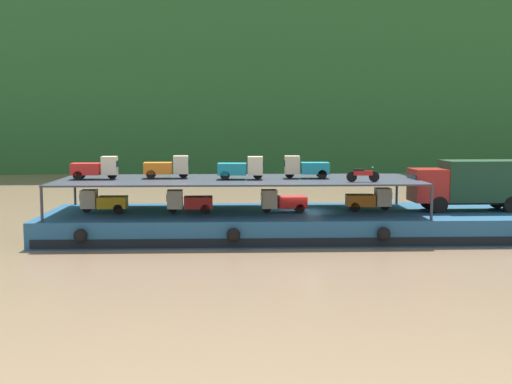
{
  "coord_description": "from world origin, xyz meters",
  "views": [
    {
      "loc": [
        -4.26,
        -39.15,
        6.85
      ],
      "look_at": [
        -2.71,
        0.0,
        2.7
      ],
      "focal_mm": 45.44,
      "sensor_mm": 36.0,
      "label": 1
    }
  ],
  "objects": [
    {
      "name": "mini_truck_upper_fore",
      "position": [
        -3.6,
        -0.3,
        4.19
      ],
      "size": [
        2.78,
        1.28,
        1.38
      ],
      "color": "teal",
      "rests_on": "cargo_rack"
    },
    {
      "name": "mini_truck_upper_bow",
      "position": [
        0.36,
        0.3,
        4.19
      ],
      "size": [
        2.77,
        1.26,
        1.38
      ],
      "color": "teal",
      "rests_on": "cargo_rack"
    },
    {
      "name": "hillside_far_bank",
      "position": [
        0.0,
        62.35,
        22.65
      ],
      "size": [
        141.63,
        27.63,
        40.21
      ],
      "color": "#235628",
      "rests_on": "ground"
    },
    {
      "name": "cargo_rack",
      "position": [
        -3.8,
        0.0,
        3.44
      ],
      "size": [
        21.64,
        7.76,
        2.0
      ],
      "color": "#2D333D",
      "rests_on": "cargo_barge"
    },
    {
      "name": "mini_truck_lower_aft",
      "position": [
        -6.76,
        -0.41,
        2.19
      ],
      "size": [
        2.77,
        1.26,
        1.38
      ],
      "color": "red",
      "rests_on": "cargo_barge"
    },
    {
      "name": "ground_plane",
      "position": [
        0.0,
        0.0,
        0.0
      ],
      "size": [
        400.0,
        400.0,
        0.0
      ],
      "primitive_type": "plane",
      "color": "#7F664C"
    },
    {
      "name": "mini_truck_lower_stern",
      "position": [
        -11.95,
        -0.08,
        2.19
      ],
      "size": [
        2.74,
        1.2,
        1.38
      ],
      "color": "gold",
      "rests_on": "cargo_barge"
    },
    {
      "name": "covered_lorry",
      "position": [
        10.44,
        -0.09,
        3.19
      ],
      "size": [
        7.89,
        2.43,
        3.1
      ],
      "color": "maroon",
      "rests_on": "cargo_barge"
    },
    {
      "name": "mini_truck_lower_mid",
      "position": [
        -1.1,
        -0.44,
        2.19
      ],
      "size": [
        2.78,
        1.27,
        1.38
      ],
      "color": "red",
      "rests_on": "cargo_barge"
    },
    {
      "name": "motorcycle_upper_port",
      "position": [
        3.34,
        -2.33,
        3.93
      ],
      "size": [
        1.9,
        0.55,
        0.87
      ],
      "color": "black",
      "rests_on": "cargo_rack"
    },
    {
      "name": "mini_truck_upper_mid",
      "position": [
        -8.14,
        0.66,
        4.19
      ],
      "size": [
        2.79,
        1.29,
        1.38
      ],
      "color": "orange",
      "rests_on": "cargo_rack"
    },
    {
      "name": "cargo_barge",
      "position": [
        0.0,
        -0.03,
        0.75
      ],
      "size": [
        30.84,
        9.15,
        1.5
      ],
      "color": "navy",
      "rests_on": "ground"
    },
    {
      "name": "mini_truck_lower_fore",
      "position": [
        4.33,
        0.29,
        2.19
      ],
      "size": [
        2.76,
        1.23,
        1.38
      ],
      "color": "orange",
      "rests_on": "cargo_barge"
    },
    {
      "name": "mini_truck_upper_stern",
      "position": [
        -12.4,
        0.14,
        4.19
      ],
      "size": [
        2.78,
        1.27,
        1.38
      ],
      "color": "red",
      "rests_on": "cargo_rack"
    }
  ]
}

